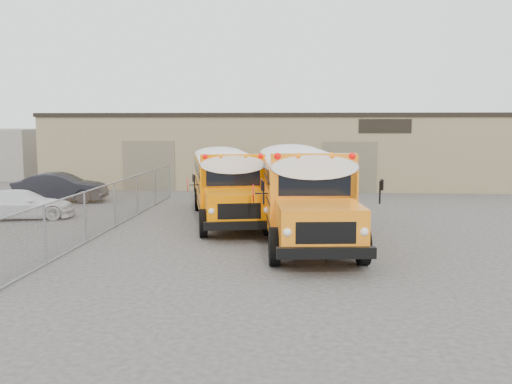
# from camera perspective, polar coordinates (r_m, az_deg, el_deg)

# --- Properties ---
(ground) EXTENTS (120.00, 120.00, 0.00)m
(ground) POSITION_cam_1_polar(r_m,az_deg,el_deg) (19.16, 0.35, -5.51)
(ground) COLOR #3B3936
(ground) RESTS_ON ground
(warehouse) EXTENTS (30.20, 10.20, 4.67)m
(warehouse) POSITION_cam_1_polar(r_m,az_deg,el_deg) (38.70, 2.87, 4.42)
(warehouse) COLOR #8F8158
(warehouse) RESTS_ON ground
(chainlink_fence) EXTENTS (0.07, 18.07, 1.81)m
(chainlink_fence) POSITION_cam_1_polar(r_m,az_deg,el_deg) (23.15, -13.96, -1.25)
(chainlink_fence) COLOR gray
(chainlink_fence) RESTS_ON ground
(school_bus_left) EXTENTS (4.63, 10.43, 2.97)m
(school_bus_left) POSITION_cam_1_polar(r_m,az_deg,el_deg) (30.87, -3.90, 2.51)
(school_bus_left) COLOR orange
(school_bus_left) RESTS_ON ground
(school_bus_right) EXTENTS (3.99, 11.29, 3.23)m
(school_bus_right) POSITION_cam_1_polar(r_m,az_deg,el_deg) (27.66, 3.11, 2.30)
(school_bus_right) COLOR orange
(school_bus_right) RESTS_ON ground
(tarp_bundle) EXTENTS (1.09, 1.02, 1.39)m
(tarp_bundle) POSITION_cam_1_polar(r_m,az_deg,el_deg) (17.17, 5.71, -4.59)
(tarp_bundle) COLOR black
(tarp_bundle) RESTS_ON ground
(car_white) EXTENTS (4.61, 2.87, 1.25)m
(car_white) POSITION_cam_1_polar(r_m,az_deg,el_deg) (26.51, -22.31, -1.15)
(car_white) COLOR white
(car_white) RESTS_ON ground
(car_dark) EXTENTS (4.80, 2.19, 1.53)m
(car_dark) POSITION_cam_1_polar(r_m,az_deg,el_deg) (31.19, -18.95, 0.43)
(car_dark) COLOR black
(car_dark) RESTS_ON ground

